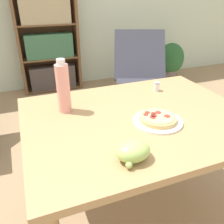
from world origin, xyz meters
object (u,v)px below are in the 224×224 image
(pizza_on_plate, at_px, (158,119))
(lounge_chair_far, at_px, (140,84))
(grape_bunch, at_px, (133,151))
(bookshelf, at_px, (49,44))
(drink_bottle, at_px, (63,88))
(potted_plant_floor, at_px, (171,61))
(salt_shaker, at_px, (157,86))

(pizza_on_plate, height_order, lounge_chair_far, lounge_chair_far)
(grape_bunch, bearing_deg, pizza_on_plate, 42.27)
(pizza_on_plate, height_order, bookshelf, bookshelf)
(grape_bunch, distance_m, drink_bottle, 0.54)
(lounge_chair_far, relative_size, potted_plant_floor, 1.59)
(pizza_on_plate, xyz_separation_m, salt_shaker, (0.20, 0.36, 0.01))
(salt_shaker, bearing_deg, lounge_chair_far, 66.33)
(salt_shaker, distance_m, lounge_chair_far, 1.40)
(pizza_on_plate, relative_size, salt_shaker, 4.19)
(pizza_on_plate, distance_m, drink_bottle, 0.51)
(drink_bottle, height_order, lounge_chair_far, drink_bottle)
(drink_bottle, xyz_separation_m, lounge_chair_far, (1.13, 1.27, -0.59))
(salt_shaker, bearing_deg, grape_bunch, -127.67)
(grape_bunch, height_order, salt_shaker, grape_bunch)
(lounge_chair_far, xyz_separation_m, potted_plant_floor, (0.89, 0.67, 0.03))
(bookshelf, relative_size, potted_plant_floor, 2.32)
(pizza_on_plate, bearing_deg, grape_bunch, -137.73)
(pizza_on_plate, bearing_deg, lounge_chair_far, 64.90)
(salt_shaker, height_order, potted_plant_floor, salt_shaker)
(salt_shaker, xyz_separation_m, bookshelf, (-0.40, 2.17, -0.12))
(lounge_chair_far, distance_m, bookshelf, 1.38)
(salt_shaker, bearing_deg, potted_plant_floor, 53.03)
(pizza_on_plate, height_order, drink_bottle, drink_bottle)
(salt_shaker, bearing_deg, pizza_on_plate, -119.69)
(drink_bottle, distance_m, lounge_chair_far, 1.80)
(salt_shaker, bearing_deg, bookshelf, 100.36)
(lounge_chair_far, bearing_deg, grape_bunch, -96.39)
(drink_bottle, xyz_separation_m, bookshelf, (0.21, 2.24, -0.22))
(salt_shaker, bearing_deg, drink_bottle, -173.40)
(drink_bottle, bearing_deg, pizza_on_plate, -35.42)
(bookshelf, bearing_deg, lounge_chair_far, -46.18)
(lounge_chair_far, bearing_deg, drink_bottle, -109.37)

